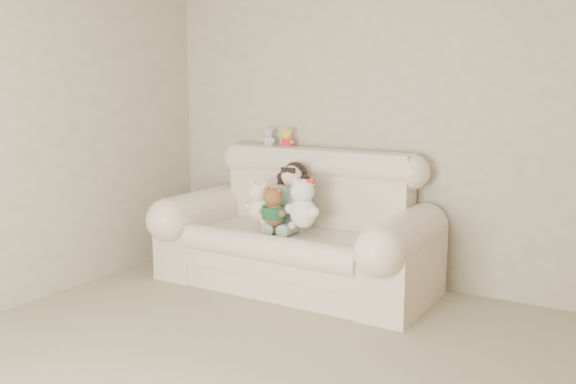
# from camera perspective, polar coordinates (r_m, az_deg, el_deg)

# --- Properties ---
(wall_back) EXTENTS (4.50, 0.00, 4.50)m
(wall_back) POSITION_cam_1_polar(r_m,az_deg,el_deg) (4.77, 12.32, 6.71)
(wall_back) COLOR #BDB096
(wall_back) RESTS_ON ground
(sofa) EXTENTS (2.10, 0.95, 1.03)m
(sofa) POSITION_cam_1_polar(r_m,az_deg,el_deg) (4.76, 0.62, -2.60)
(sofa) COLOR #F7E0C7
(sofa) RESTS_ON floor
(seated_child) EXTENTS (0.33, 0.40, 0.54)m
(seated_child) POSITION_cam_1_polar(r_m,az_deg,el_deg) (4.83, 0.42, -0.33)
(seated_child) COLOR #296C3E
(seated_child) RESTS_ON sofa
(brown_teddy) EXTENTS (0.25, 0.22, 0.34)m
(brown_teddy) POSITION_cam_1_polar(r_m,az_deg,el_deg) (4.64, -1.32, -0.97)
(brown_teddy) COLOR brown
(brown_teddy) RESTS_ON sofa
(white_cat) EXTENTS (0.34, 0.31, 0.44)m
(white_cat) POSITION_cam_1_polar(r_m,az_deg,el_deg) (4.58, 1.39, -0.53)
(white_cat) COLOR white
(white_cat) RESTS_ON sofa
(cream_teddy) EXTENTS (0.25, 0.21, 0.36)m
(cream_teddy) POSITION_cam_1_polar(r_m,az_deg,el_deg) (4.79, -2.67, -0.53)
(cream_teddy) COLOR white
(cream_teddy) RESTS_ON sofa
(yellow_mini_bear) EXTENTS (0.14, 0.11, 0.19)m
(yellow_mini_bear) POSITION_cam_1_polar(r_m,az_deg,el_deg) (5.15, -0.05, 5.01)
(yellow_mini_bear) COLOR yellow
(yellow_mini_bear) RESTS_ON sofa
(grey_mini_plush) EXTENTS (0.14, 0.12, 0.20)m
(grey_mini_plush) POSITION_cam_1_polar(r_m,az_deg,el_deg) (5.26, -1.72, 5.14)
(grey_mini_plush) COLOR #BABAC1
(grey_mini_plush) RESTS_ON sofa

